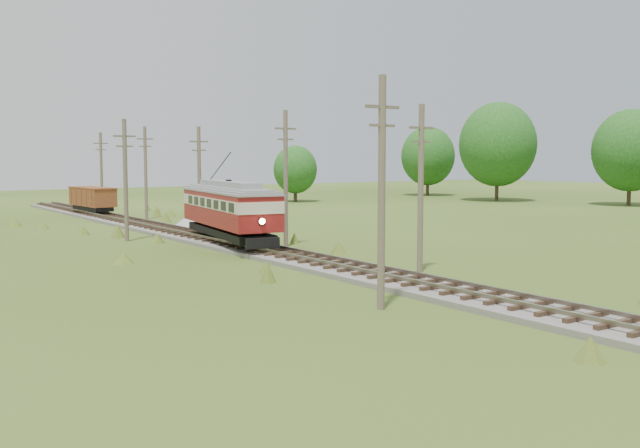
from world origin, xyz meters
TOP-DOWN VIEW (x-y plane):
  - railbed_main at (0.00, 34.00)m, footprint 3.60×96.00m
  - streetcar at (-0.00, 32.97)m, footprint 4.84×12.67m
  - gondola at (0.00, 62.90)m, footprint 2.84×7.35m
  - gravel_pile at (4.10, 47.39)m, footprint 3.50×3.71m
  - utility_pole_r_2 at (3.30, 18.00)m, footprint 1.60×0.30m
  - utility_pole_r_3 at (3.20, 31.00)m, footprint 1.60×0.30m
  - utility_pole_r_4 at (3.00, 44.00)m, footprint 1.60×0.30m
  - utility_pole_r_5 at (3.40, 57.00)m, footprint 1.60×0.30m
  - utility_pole_r_6 at (3.20, 70.00)m, footprint 1.60×0.30m
  - utility_pole_l_a at (-4.20, 12.00)m, footprint 1.60×0.30m
  - utility_pole_l_b at (-4.50, 40.00)m, footprint 1.60×0.30m
  - tree_right_3 at (60.00, 42.00)m, footprint 9.24×9.24m
  - tree_right_4 at (54.00, 58.00)m, footprint 10.50×10.50m
  - tree_right_5 at (56.00, 74.00)m, footprint 8.40×8.40m
  - tree_mid_b at (30.00, 72.00)m, footprint 5.88×5.88m

SIDE VIEW (x-z plane):
  - railbed_main at x=0.00m, z-range -0.09..0.48m
  - gravel_pile at x=4.10m, z-range -0.04..1.23m
  - gondola at x=0.00m, z-range 0.66..3.05m
  - streetcar at x=0.00m, z-range -0.21..5.52m
  - utility_pole_r_4 at x=3.00m, z-range 0.12..8.52m
  - tree_mid_b at x=30.00m, z-range 0.54..8.12m
  - utility_pole_r_2 at x=3.30m, z-range 0.12..8.72m
  - utility_pole_l_b at x=-4.50m, z-range 0.12..8.72m
  - utility_pole_r_6 at x=3.20m, z-range 0.12..8.82m
  - utility_pole_r_5 at x=3.40m, z-range 0.13..9.03m
  - utility_pole_r_3 at x=3.20m, z-range 0.13..9.13m
  - utility_pole_l_a at x=-4.20m, z-range 0.13..9.13m
  - tree_right_5 at x=56.00m, z-range 0.78..11.60m
  - tree_right_3 at x=60.00m, z-range 0.86..12.77m
  - tree_right_4 at x=54.00m, z-range 0.98..14.51m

